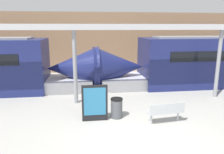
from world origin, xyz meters
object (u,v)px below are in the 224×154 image
poster_board (95,103)px  bench_near (166,111)px  support_column_far (218,64)px  trash_bin (117,108)px  support_column_near (75,68)px

poster_board → bench_near: bearing=-12.2°
poster_board → support_column_far: 7.23m
trash_bin → support_column_near: 3.09m
support_column_near → support_column_far: same height
trash_bin → poster_board: size_ratio=0.56×
poster_board → trash_bin: bearing=11.9°
bench_near → poster_board: poster_board is taller
support_column_near → trash_bin: bearing=-50.3°
bench_near → poster_board: (-2.80, 0.61, 0.25)m
poster_board → support_column_near: (-0.83, 2.32, 1.05)m
support_column_near → support_column_far: bearing=0.0°
trash_bin → support_column_near: support_column_near is taller
support_column_near → bench_near: bearing=-38.8°
bench_near → support_column_near: (-3.64, 2.93, 1.30)m
bench_near → trash_bin: bearing=149.8°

